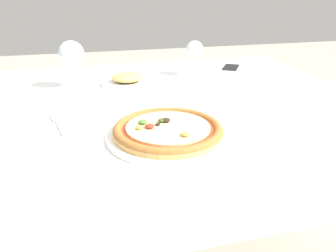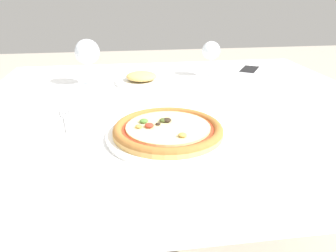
# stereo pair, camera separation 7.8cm
# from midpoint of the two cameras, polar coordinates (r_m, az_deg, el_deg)

# --- Properties ---
(dining_table) EXTENTS (1.28, 1.19, 0.73)m
(dining_table) POSITION_cam_midpoint_polar(r_m,az_deg,el_deg) (1.05, -1.42, -0.09)
(dining_table) COLOR #997047
(dining_table) RESTS_ON ground_plane
(pizza_plate) EXTENTS (0.30, 0.30, 0.04)m
(pizza_plate) POSITION_cam_midpoint_polar(r_m,az_deg,el_deg) (0.78, -2.85, -0.94)
(pizza_plate) COLOR white
(pizza_plate) RESTS_ON dining_table
(fork) EXTENTS (0.06, 0.17, 0.00)m
(fork) POSITION_cam_midpoint_polar(r_m,az_deg,el_deg) (0.92, -20.73, 0.32)
(fork) COLOR silver
(fork) RESTS_ON dining_table
(wine_glass_far_left) EXTENTS (0.09, 0.09, 0.17)m
(wine_glass_far_left) POSITION_cam_midpoint_polar(r_m,az_deg,el_deg) (1.21, -18.30, 11.68)
(wine_glass_far_left) COLOR silver
(wine_glass_far_left) RESTS_ON dining_table
(wine_glass_far_right) EXTENTS (0.07, 0.07, 0.14)m
(wine_glass_far_right) POSITION_cam_midpoint_polar(r_m,az_deg,el_deg) (1.32, 2.95, 12.91)
(wine_glass_far_right) COLOR silver
(wine_glass_far_right) RESTS_ON dining_table
(cell_phone) EXTENTS (0.14, 0.16, 0.01)m
(cell_phone) POSITION_cam_midpoint_polar(r_m,az_deg,el_deg) (1.47, 9.36, 9.85)
(cell_phone) COLOR white
(cell_phone) RESTS_ON dining_table
(side_plate) EXTENTS (0.20, 0.20, 0.04)m
(side_plate) POSITION_cam_midpoint_polar(r_m,az_deg,el_deg) (1.24, -8.89, 7.93)
(side_plate) COLOR white
(side_plate) RESTS_ON dining_table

